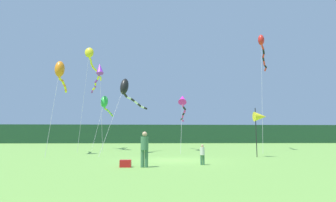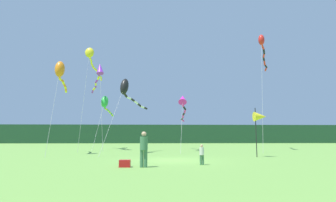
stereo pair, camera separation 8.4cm
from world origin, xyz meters
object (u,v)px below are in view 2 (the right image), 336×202
at_px(kite_orange, 60,71).
at_px(kite_magenta, 183,103).
at_px(kite_red, 262,45).
at_px(kite_purple, 99,72).
at_px(kite_green, 105,103).
at_px(banner_flag_pole, 260,117).
at_px(cooler_box, 125,164).
at_px(kite_black, 126,89).
at_px(person_adult, 144,147).
at_px(kite_yellow, 91,58).
at_px(person_child, 202,153).

bearing_deg(kite_orange, kite_magenta, 29.43).
bearing_deg(kite_red, kite_purple, 178.02).
height_order(kite_green, kite_purple, kite_purple).
bearing_deg(banner_flag_pole, kite_magenta, 116.47).
bearing_deg(cooler_box, kite_purple, 106.44).
height_order(banner_flag_pole, kite_magenta, kite_magenta).
height_order(kite_purple, kite_black, kite_purple).
xyz_separation_m(person_adult, kite_purple, (-5.72, 16.46, 7.48)).
relative_size(kite_yellow, kite_purple, 1.18).
bearing_deg(kite_yellow, kite_orange, -96.29).
height_order(kite_green, kite_black, kite_black).
bearing_deg(kite_purple, person_adult, -70.84).
bearing_deg(banner_flag_pole, kite_black, 153.82).
xyz_separation_m(person_child, banner_flag_pole, (5.18, 5.34, 2.27)).
height_order(person_adult, kite_magenta, kite_magenta).
relative_size(kite_green, kite_orange, 1.07).
relative_size(kite_magenta, kite_orange, 1.32).
relative_size(kite_black, kite_magenta, 0.79).
height_order(kite_red, kite_purple, kite_red).
xyz_separation_m(kite_purple, kite_orange, (-1.79, -6.83, -1.51)).
relative_size(banner_flag_pole, kite_orange, 0.45).
bearing_deg(kite_yellow, cooler_box, -70.82).
bearing_deg(kite_magenta, kite_orange, -150.57).
distance_m(person_adult, kite_green, 21.32).
distance_m(person_adult, kite_yellow, 20.37).
xyz_separation_m(person_child, kite_magenta, (0.47, 14.81, 4.48)).
distance_m(person_child, kite_purple, 19.39).
distance_m(banner_flag_pole, kite_red, 13.55).
xyz_separation_m(banner_flag_pole, kite_orange, (-15.65, 3.30, 4.05)).
xyz_separation_m(banner_flag_pole, kite_red, (4.23, 9.50, 8.69)).
relative_size(person_adult, kite_black, 0.21).
bearing_deg(person_child, kite_black, 116.12).
relative_size(person_adult, kite_red, 0.13).
bearing_deg(kite_red, person_child, -122.39).
distance_m(kite_magenta, kite_orange, 12.69).
distance_m(kite_yellow, kite_purple, 2.09).
xyz_separation_m(person_adult, cooler_box, (-0.90, 0.14, -0.78)).
bearing_deg(kite_magenta, kite_black, -141.54).
height_order(kite_purple, kite_magenta, kite_purple).
xyz_separation_m(kite_yellow, kite_orange, (-0.80, -7.22, -3.31)).
relative_size(cooler_box, kite_red, 0.04).
relative_size(kite_black, kite_orange, 1.04).
distance_m(cooler_box, banner_flag_pole, 11.29).
height_order(person_child, kite_green, kite_green).
xyz_separation_m(kite_purple, kite_magenta, (9.14, -0.66, -3.37)).
relative_size(banner_flag_pole, kite_black, 0.43).
distance_m(cooler_box, kite_orange, 13.39).
bearing_deg(cooler_box, kite_orange, 124.84).
distance_m(kite_yellow, kite_magenta, 11.42).
distance_m(cooler_box, kite_red, 23.49).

